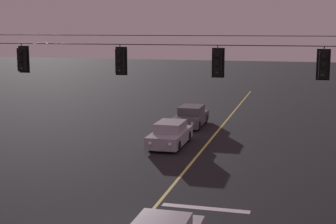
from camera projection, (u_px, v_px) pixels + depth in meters
The scene contains 9 objects.
lane_centre_stripe at pixel (193, 161), 26.10m from camera, with size 0.14×60.00×0.01m, color #D1C64C.
stop_bar_paint at pixel (205, 208), 19.33m from camera, with size 3.40×0.36×0.01m, color silver.
signal_span_assembly at pixel (161, 102), 19.73m from camera, with size 18.06×0.32×7.56m.
traffic_light_leftmost at pixel (22, 59), 20.96m from camera, with size 0.48×0.41×1.22m.
traffic_light_left_inner at pixel (120, 61), 19.88m from camera, with size 0.48×0.41×1.22m.
traffic_light_centre at pixel (217, 63), 18.91m from camera, with size 0.48×0.41×1.22m.
traffic_light_right_inner at pixel (323, 65), 17.95m from camera, with size 0.48×0.41×1.22m.
car_oncoming_lead at pixel (170, 135), 29.53m from camera, with size 1.80×4.42×1.39m.
car_oncoming_trailing at pixel (191, 117), 35.44m from camera, with size 1.80×4.42×1.39m.
Camera 1 is at (5.23, -14.95, 6.82)m, focal length 54.23 mm.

